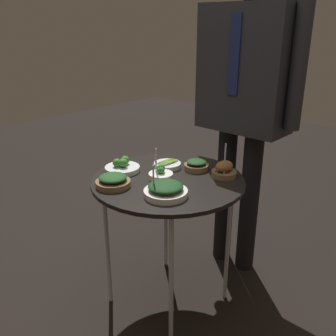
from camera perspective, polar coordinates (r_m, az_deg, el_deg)
name	(u,v)px	position (r m, az deg, el deg)	size (l,w,h in m)	color
ground_plane	(168,298)	(2.05, 0.00, -19.22)	(8.00, 8.00, 0.00)	black
serving_cart	(168,187)	(1.71, 0.00, -2.98)	(0.69, 0.69, 0.67)	black
bowl_spinach_back_left	(196,165)	(1.79, 4.34, 0.43)	(0.12, 0.12, 0.05)	brown
bowl_spinach_front_right	(166,190)	(1.51, -0.36, -3.38)	(0.18, 0.18, 0.13)	silver
bowl_broccoli_back_right	(161,174)	(1.68, -1.12, -0.96)	(0.11, 0.11, 0.14)	white
bowl_asparagus_mid_right	(167,165)	(1.81, -0.10, 0.48)	(0.13, 0.13, 0.03)	silver
bowl_spinach_front_left	(113,181)	(1.62, -8.37, -1.98)	(0.15, 0.15, 0.05)	brown
bowl_broccoli_mid_left	(122,167)	(1.78, -6.98, 0.13)	(0.16, 0.16, 0.06)	silver
bowl_roast_far_rim	(224,170)	(1.72, 8.54, -0.31)	(0.11, 0.11, 0.17)	brown
waiter_figure	(245,85)	(1.95, 11.67, 12.26)	(0.61, 0.23, 1.64)	black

